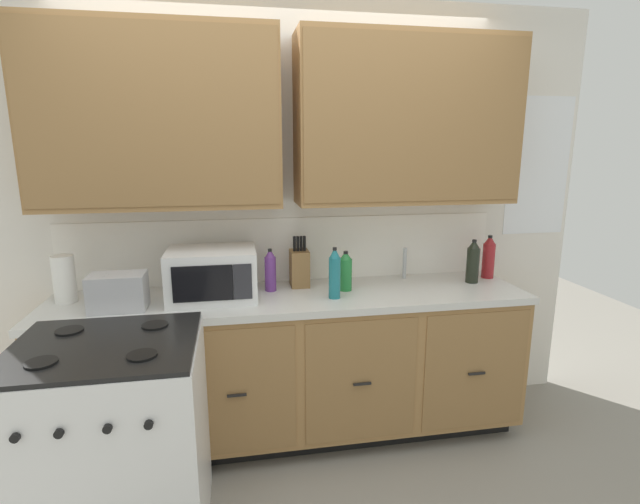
{
  "coord_description": "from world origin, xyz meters",
  "views": [
    {
      "loc": [
        -0.31,
        -2.28,
        1.74
      ],
      "look_at": [
        0.15,
        0.27,
        1.15
      ],
      "focal_mm": 26.51,
      "sensor_mm": 36.0,
      "label": 1
    }
  ],
  "objects_px": {
    "bottle_dark": "(473,262)",
    "microwave": "(212,274)",
    "stove_range": "(114,444)",
    "bottle_teal": "(335,274)",
    "knife_block": "(299,267)",
    "bottle_violet": "(270,270)",
    "bottle_red": "(489,257)",
    "bottle_green": "(346,271)",
    "paper_towel_roll": "(64,279)",
    "toaster": "(118,292)"
  },
  "relations": [
    {
      "from": "stove_range",
      "to": "bottle_teal",
      "type": "height_order",
      "value": "bottle_teal"
    },
    {
      "from": "bottle_violet",
      "to": "bottle_dark",
      "type": "bearing_deg",
      "value": -2.35
    },
    {
      "from": "bottle_green",
      "to": "bottle_violet",
      "type": "distance_m",
      "value": 0.44
    },
    {
      "from": "knife_block",
      "to": "bottle_red",
      "type": "height_order",
      "value": "knife_block"
    },
    {
      "from": "paper_towel_roll",
      "to": "bottle_green",
      "type": "bearing_deg",
      "value": -2.27
    },
    {
      "from": "paper_towel_roll",
      "to": "bottle_green",
      "type": "relative_size",
      "value": 1.1
    },
    {
      "from": "toaster",
      "to": "bottle_violet",
      "type": "height_order",
      "value": "bottle_violet"
    },
    {
      "from": "bottle_green",
      "to": "knife_block",
      "type": "bearing_deg",
      "value": 151.8
    },
    {
      "from": "microwave",
      "to": "bottle_green",
      "type": "distance_m",
      "value": 0.76
    },
    {
      "from": "bottle_dark",
      "to": "bottle_teal",
      "type": "height_order",
      "value": "bottle_teal"
    },
    {
      "from": "bottle_teal",
      "to": "toaster",
      "type": "bearing_deg",
      "value": 179.36
    },
    {
      "from": "knife_block",
      "to": "bottle_dark",
      "type": "bearing_deg",
      "value": -6.28
    },
    {
      "from": "paper_towel_roll",
      "to": "bottle_violet",
      "type": "bearing_deg",
      "value": 0.43
    },
    {
      "from": "stove_range",
      "to": "bottle_green",
      "type": "height_order",
      "value": "bottle_green"
    },
    {
      "from": "microwave",
      "to": "stove_range",
      "type": "bearing_deg",
      "value": -123.38
    },
    {
      "from": "bottle_red",
      "to": "bottle_teal",
      "type": "bearing_deg",
      "value": -167.41
    },
    {
      "from": "bottle_dark",
      "to": "microwave",
      "type": "bearing_deg",
      "value": -178.61
    },
    {
      "from": "microwave",
      "to": "bottle_red",
      "type": "distance_m",
      "value": 1.74
    },
    {
      "from": "bottle_dark",
      "to": "bottle_red",
      "type": "height_order",
      "value": "bottle_red"
    },
    {
      "from": "bottle_dark",
      "to": "bottle_violet",
      "type": "height_order",
      "value": "bottle_dark"
    },
    {
      "from": "microwave",
      "to": "bottle_teal",
      "type": "height_order",
      "value": "bottle_teal"
    },
    {
      "from": "stove_range",
      "to": "bottle_red",
      "type": "bearing_deg",
      "value": 19.46
    },
    {
      "from": "toaster",
      "to": "bottle_green",
      "type": "height_order",
      "value": "bottle_green"
    },
    {
      "from": "knife_block",
      "to": "bottle_violet",
      "type": "bearing_deg",
      "value": -159.81
    },
    {
      "from": "knife_block",
      "to": "bottle_violet",
      "type": "xyz_separation_m",
      "value": [
        -0.18,
        -0.07,
        0.01
      ]
    },
    {
      "from": "knife_block",
      "to": "bottle_teal",
      "type": "relative_size",
      "value": 1.07
    },
    {
      "from": "stove_range",
      "to": "paper_towel_roll",
      "type": "height_order",
      "value": "paper_towel_roll"
    },
    {
      "from": "stove_range",
      "to": "paper_towel_roll",
      "type": "relative_size",
      "value": 3.65
    },
    {
      "from": "bottle_red",
      "to": "bottle_green",
      "type": "bearing_deg",
      "value": -173.85
    },
    {
      "from": "knife_block",
      "to": "bottle_teal",
      "type": "xyz_separation_m",
      "value": [
        0.16,
        -0.27,
        0.03
      ]
    },
    {
      "from": "knife_block",
      "to": "bottle_red",
      "type": "xyz_separation_m",
      "value": [
        1.22,
        -0.03,
        0.02
      ]
    },
    {
      "from": "toaster",
      "to": "bottle_green",
      "type": "relative_size",
      "value": 1.19
    },
    {
      "from": "knife_block",
      "to": "bottle_green",
      "type": "distance_m",
      "value": 0.29
    },
    {
      "from": "toaster",
      "to": "knife_block",
      "type": "distance_m",
      "value": 1.02
    },
    {
      "from": "bottle_teal",
      "to": "stove_range",
      "type": "bearing_deg",
      "value": -154.34
    },
    {
      "from": "bottle_violet",
      "to": "bottle_red",
      "type": "xyz_separation_m",
      "value": [
        1.41,
        0.03,
        0.01
      ]
    },
    {
      "from": "microwave",
      "to": "bottle_red",
      "type": "height_order",
      "value": "microwave"
    },
    {
      "from": "bottle_dark",
      "to": "bottle_green",
      "type": "distance_m",
      "value": 0.82
    },
    {
      "from": "stove_range",
      "to": "bottle_red",
      "type": "distance_m",
      "value": 2.35
    },
    {
      "from": "bottle_dark",
      "to": "bottle_green",
      "type": "relative_size",
      "value": 1.15
    },
    {
      "from": "bottle_red",
      "to": "paper_towel_roll",
      "type": "bearing_deg",
      "value": -179.02
    },
    {
      "from": "bottle_teal",
      "to": "bottle_red",
      "type": "bearing_deg",
      "value": 12.59
    },
    {
      "from": "bottle_violet",
      "to": "stove_range",
      "type": "bearing_deg",
      "value": -135.85
    },
    {
      "from": "bottle_dark",
      "to": "bottle_violet",
      "type": "xyz_separation_m",
      "value": [
        -1.25,
        0.05,
        -0.01
      ]
    },
    {
      "from": "stove_range",
      "to": "bottle_red",
      "type": "relative_size",
      "value": 3.41
    },
    {
      "from": "bottle_teal",
      "to": "knife_block",
      "type": "bearing_deg",
      "value": 120.69
    },
    {
      "from": "stove_range",
      "to": "knife_block",
      "type": "bearing_deg",
      "value": 40.48
    },
    {
      "from": "bottle_green",
      "to": "bottle_violet",
      "type": "bearing_deg",
      "value": 170.88
    },
    {
      "from": "knife_block",
      "to": "paper_towel_roll",
      "type": "distance_m",
      "value": 1.3
    },
    {
      "from": "bottle_green",
      "to": "bottle_red",
      "type": "height_order",
      "value": "bottle_red"
    }
  ]
}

